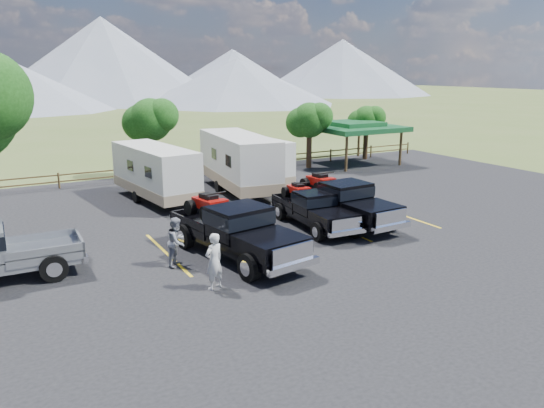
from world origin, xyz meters
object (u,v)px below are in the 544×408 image
rig_right (342,201)px  trailer_left (155,173)px  pavilion (354,127)px  trailer_center (239,163)px  person_b (177,242)px  rig_center (313,208)px  person_a (214,261)px  trailer_right (249,161)px  rig_left (235,229)px

rig_right → trailer_left: (-6.43, 8.24, 0.51)m
pavilion → trailer_center: (-11.90, -4.71, -0.99)m
rig_right → person_b: bearing=-171.5°
rig_right → pavilion: bearing=48.3°
trailer_center → person_b: size_ratio=5.32×
person_b → rig_center: bearing=-32.5°
trailer_center → person_a: (-6.79, -12.34, -0.80)m
rig_right → trailer_left: trailer_left is taller
trailer_left → trailer_center: size_ratio=0.89×
pavilion → trailer_left: pavilion is taller
trailer_left → person_a: (-1.89, -12.57, -0.61)m
trailer_right → rig_left: bearing=-122.6°
rig_center → person_b: bearing=-162.8°
trailer_center → rig_right: bearing=-72.6°
rig_center → person_b: 7.28m
rig_center → trailer_center: (0.06, 7.99, 0.86)m
pavilion → rig_center: (-11.96, -12.71, -1.85)m
trailer_right → person_a: 15.88m
trailer_left → person_a: bearing=-105.3°
trailer_left → person_b: bearing=-109.4°
rig_right → person_a: bearing=-155.0°
trailer_left → person_b: size_ratio=4.73×
rig_center → rig_right: size_ratio=0.86×
trailer_center → pavilion: bearing=28.2°
pavilion → trailer_center: 12.84m
rig_left → rig_right: bearing=6.6°
trailer_center → person_a: bearing=-112.3°
rig_right → trailer_center: trailer_center is taller
pavilion → trailer_right: pavilion is taller
rig_left → trailer_center: (4.87, 9.85, 0.66)m
rig_right → trailer_right: (-0.22, 9.32, 0.52)m
person_b → trailer_right: bearing=6.5°
trailer_right → person_a: (-8.10, -13.65, -0.61)m
rig_right → trailer_left: bearing=125.4°
trailer_left → trailer_right: bearing=3.1°
person_a → person_b: person_a is taller
trailer_left → rig_center: bearing=-66.3°
rig_left → rig_right: size_ratio=1.07×
rig_center → trailer_right: (1.37, 9.31, 0.67)m
trailer_center → trailer_left: bearing=-176.2°
rig_center → trailer_right: 9.43m
trailer_left → pavilion: bearing=8.2°
pavilion → trailer_right: bearing=-162.2°
rig_right → trailer_center: size_ratio=0.68×
trailer_center → trailer_right: bearing=51.7°
rig_left → person_b: (-2.27, 0.16, -0.19)m
pavilion → rig_left: (-16.77, -14.57, -1.65)m
trailer_left → person_b: 10.20m
trailer_center → trailer_right: (1.31, 1.32, -0.19)m
rig_center → person_a: 8.01m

